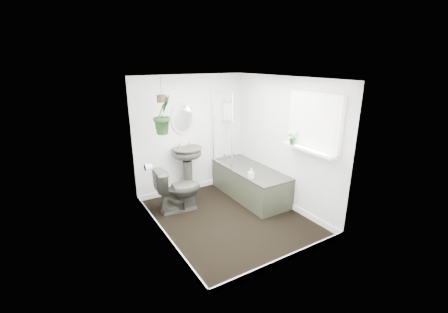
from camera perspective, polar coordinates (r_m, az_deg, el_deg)
floor at (r=5.19m, az=0.88°, el=-11.64°), size 2.30×2.80×0.02m
ceiling at (r=4.52m, az=1.02°, el=14.85°), size 2.30×2.80×0.02m
wall_back at (r=5.92m, az=-6.36°, el=4.15°), size 2.30×0.02×2.30m
wall_front at (r=3.68m, az=12.75°, el=-4.95°), size 2.30×0.02×2.30m
wall_left at (r=4.25m, az=-12.40°, el=-1.77°), size 0.02×2.80×2.30m
wall_right at (r=5.41m, az=11.41°, el=2.56°), size 0.02×2.80×2.30m
skirting at (r=5.16m, az=0.88°, el=-11.06°), size 2.30×2.80×0.10m
bathtub at (r=5.84m, az=4.95°, el=-4.93°), size 0.72×1.72×0.58m
bath_screen at (r=5.75m, az=-0.35°, el=5.16°), size 0.04×0.72×1.40m
shower_box at (r=6.16m, az=0.62°, el=8.59°), size 0.20×0.10×0.35m
oval_mirror at (r=5.75m, az=-7.88°, el=7.23°), size 0.46×0.03×0.62m
wall_sconce at (r=5.61m, az=-11.55°, el=5.74°), size 0.04×0.04×0.22m
toilet_roll_holder at (r=4.99m, az=-14.24°, el=-2.00°), size 0.11×0.11×0.11m
window_recess at (r=4.77m, az=16.82°, el=6.27°), size 0.08×1.00×0.90m
window_sill at (r=4.82m, az=15.81°, el=1.31°), size 0.18×1.00×0.04m
window_blinds at (r=4.74m, az=16.45°, el=6.22°), size 0.01×0.86×0.76m
toilet at (r=5.32m, az=-8.67°, el=-6.15°), size 0.82×0.51×0.80m
pedestal_sink at (r=5.90m, az=-6.91°, el=-2.74°), size 0.67×0.61×0.96m
sill_plant at (r=4.95m, az=13.03°, el=3.54°), size 0.25×0.23×0.22m
hanging_plant at (r=5.17m, az=-11.61°, el=7.80°), size 0.46×0.45×0.66m
soap_bottle at (r=5.22m, az=5.18°, el=-3.23°), size 0.09×0.09×0.19m
hanging_pot at (r=5.13m, az=-11.80°, el=10.74°), size 0.16×0.16×0.12m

